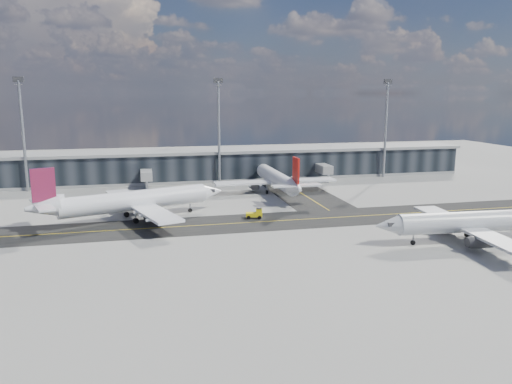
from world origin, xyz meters
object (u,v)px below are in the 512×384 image
airliner_redtail (277,179)px  service_van (287,180)px  baggage_tug (256,214)px  airliner_near (476,222)px  airliner_af (132,201)px

airliner_redtail → service_van: bearing=63.4°
baggage_tug → airliner_near: bearing=66.1°
airliner_redtail → airliner_near: size_ratio=1.04×
airliner_redtail → service_van: 14.81m
airliner_af → baggage_tug: size_ratio=10.93×
airliner_redtail → service_van: size_ratio=6.07×
airliner_redtail → airliner_near: airliner_redtail is taller
airliner_redtail → baggage_tug: bearing=-115.1°
baggage_tug → service_van: bearing=167.1°
airliner_redtail → baggage_tug: 26.68m
baggage_tug → airliner_af: bearing=-87.9°
baggage_tug → service_van: baggage_tug is taller
airliner_redtail → service_van: (6.42, 13.05, -2.78)m
airliner_near → airliner_redtail: bearing=27.8°
airliner_af → airliner_redtail: (35.23, 19.75, -0.24)m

